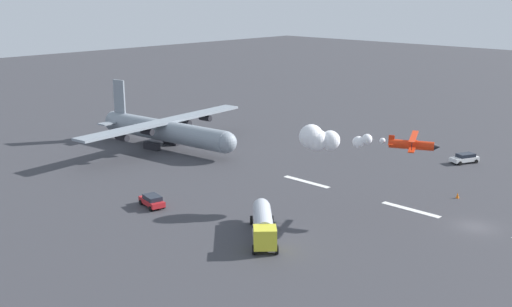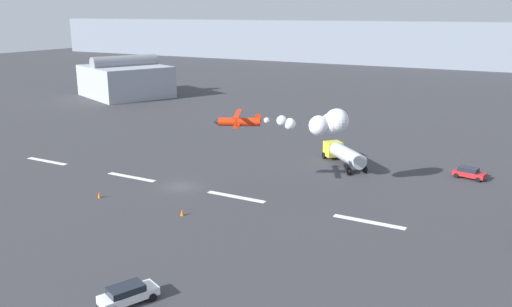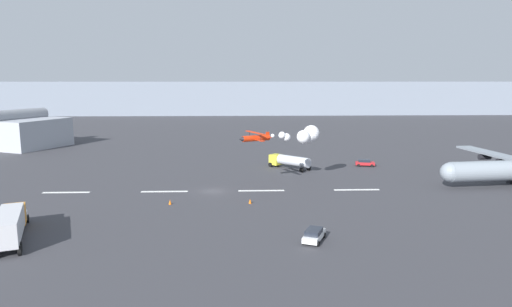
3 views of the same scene
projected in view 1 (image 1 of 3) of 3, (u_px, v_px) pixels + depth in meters
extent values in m
plane|color=#38383D|center=(475.00, 227.00, 71.78)|extent=(440.00, 440.00, 0.00)
cube|color=white|center=(411.00, 209.00, 77.38)|extent=(8.00, 0.90, 0.01)
cube|color=white|center=(306.00, 182.00, 88.57)|extent=(8.00, 0.90, 0.01)
cylinder|color=gray|center=(165.00, 131.00, 106.94)|extent=(27.82, 6.50, 3.62)
sphere|color=gray|center=(226.00, 142.00, 98.78)|extent=(3.44, 3.44, 3.44)
cube|color=gray|center=(165.00, 122.00, 106.53)|extent=(6.95, 35.99, 0.40)
cylinder|color=black|center=(122.00, 137.00, 98.98)|extent=(2.50, 1.35, 1.10)
cylinder|color=black|center=(147.00, 132.00, 103.09)|extent=(2.50, 1.35, 1.10)
cylinder|color=black|center=(185.00, 123.00, 109.95)|extent=(2.50, 1.35, 1.10)
cylinder|color=black|center=(205.00, 118.00, 114.06)|extent=(2.50, 1.35, 1.10)
cube|color=gray|center=(119.00, 96.00, 112.57)|extent=(2.82, 0.59, 6.00)
cube|color=gray|center=(121.00, 121.00, 113.72)|extent=(2.94, 9.16, 0.24)
cube|color=black|center=(171.00, 141.00, 109.92)|extent=(3.29, 1.33, 1.20)
cube|color=black|center=(152.00, 146.00, 106.38)|extent=(3.29, 1.33, 1.20)
cylinder|color=red|center=(411.00, 145.00, 72.87)|extent=(5.11, 3.17, 1.06)
cube|color=red|center=(413.00, 146.00, 72.85)|extent=(3.27, 5.85, 0.12)
cube|color=red|center=(414.00, 137.00, 72.55)|extent=(3.27, 5.85, 0.12)
cylinder|color=black|center=(415.00, 137.00, 74.68)|extent=(0.08, 0.08, 1.16)
cylinder|color=black|center=(412.00, 146.00, 70.73)|extent=(0.08, 0.08, 1.16)
cube|color=red|center=(391.00, 140.00, 73.47)|extent=(0.68, 0.39, 1.10)
cube|color=red|center=(391.00, 143.00, 73.57)|extent=(1.40, 2.06, 0.08)
cone|color=black|center=(437.00, 147.00, 71.98)|extent=(1.02, 1.11, 0.90)
sphere|color=white|center=(382.00, 141.00, 73.84)|extent=(0.70, 0.70, 0.70)
sphere|color=white|center=(367.00, 139.00, 74.53)|extent=(1.28, 1.28, 1.28)
sphere|color=white|center=(358.00, 142.00, 74.89)|extent=(1.44, 1.44, 1.44)
sphere|color=white|center=(330.00, 140.00, 76.20)|extent=(2.47, 2.47, 2.47)
sphere|color=white|center=(311.00, 137.00, 76.14)|extent=(3.02, 3.02, 3.02)
sphere|color=white|center=(316.00, 140.00, 76.07)|extent=(2.71, 2.71, 2.71)
cube|color=yellow|center=(265.00, 238.00, 64.49)|extent=(3.25, 3.25, 2.20)
cylinder|color=#B7BCC6|center=(263.00, 218.00, 69.21)|extent=(6.99, 6.90, 2.10)
cylinder|color=black|center=(277.00, 250.00, 64.22)|extent=(0.94, 0.93, 1.00)
cylinder|color=black|center=(272.00, 220.00, 72.55)|extent=(0.94, 0.93, 1.00)
cylinder|color=black|center=(254.00, 250.00, 64.15)|extent=(0.94, 0.93, 1.00)
cylinder|color=black|center=(251.00, 220.00, 72.48)|extent=(0.94, 0.93, 1.00)
cube|color=white|center=(464.00, 159.00, 98.07)|extent=(3.47, 4.88, 0.65)
cube|color=#1E232D|center=(466.00, 155.00, 97.99)|extent=(2.61, 3.16, 0.55)
cylinder|color=black|center=(460.00, 163.00, 96.76)|extent=(0.46, 0.67, 0.64)
cylinder|color=black|center=(476.00, 161.00, 97.94)|extent=(0.46, 0.67, 0.64)
cylinder|color=black|center=(452.00, 161.00, 98.37)|extent=(0.46, 0.67, 0.64)
cylinder|color=black|center=(468.00, 159.00, 99.55)|extent=(0.46, 0.67, 0.64)
cube|color=#B21E23|center=(152.00, 202.00, 78.32)|extent=(4.43, 2.62, 0.65)
cube|color=#1E232D|center=(152.00, 198.00, 78.01)|extent=(2.78, 2.13, 0.55)
cylinder|color=black|center=(141.00, 202.00, 79.07)|extent=(0.67, 0.35, 0.64)
cylinder|color=black|center=(150.00, 209.00, 76.75)|extent=(0.67, 0.35, 0.64)
cylinder|color=black|center=(154.00, 200.00, 80.05)|extent=(0.67, 0.35, 0.64)
cylinder|color=black|center=(164.00, 206.00, 77.73)|extent=(0.67, 0.35, 0.64)
cone|color=orange|center=(458.00, 195.00, 81.52)|extent=(0.44, 0.44, 0.75)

